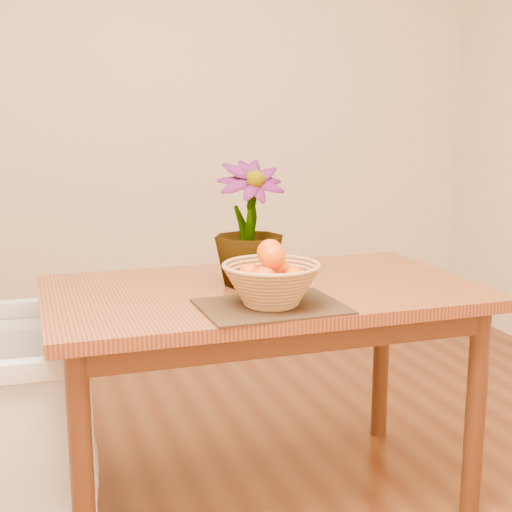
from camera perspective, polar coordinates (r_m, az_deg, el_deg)
name	(u,v)px	position (r m, az deg, el deg)	size (l,w,h in m)	color
wall_back	(152,105)	(4.16, -8.28, 11.85)	(4.00, 0.02, 2.70)	#FFE4C2
table	(262,313)	(2.35, 0.49, -4.56)	(1.40, 0.80, 0.75)	brown
placemat	(271,306)	(2.09, 1.23, -4.04)	(0.41, 0.31, 0.01)	#321F12
wicker_basket	(271,286)	(2.07, 1.23, -2.41)	(0.29, 0.29, 0.12)	#AB7B47
orange_pile	(271,270)	(2.06, 1.24, -1.11)	(0.18, 0.18, 0.14)	#EA6103
potted_plant	(249,224)	(2.32, -0.56, 2.59)	(0.23, 0.23, 0.41)	#164413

